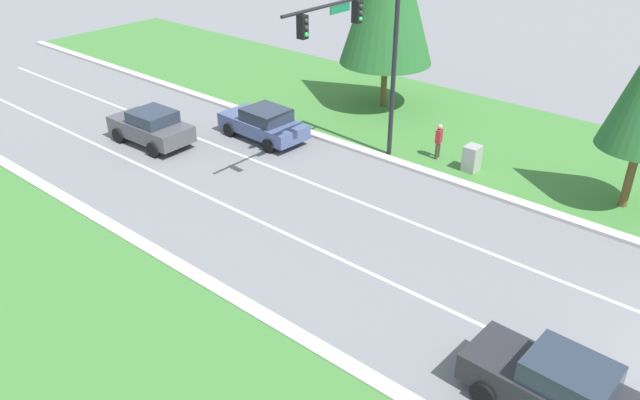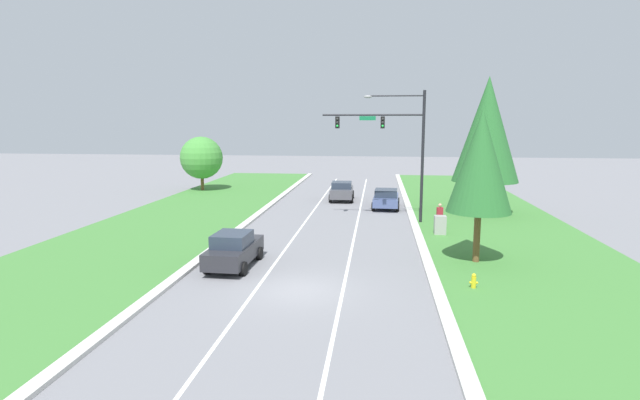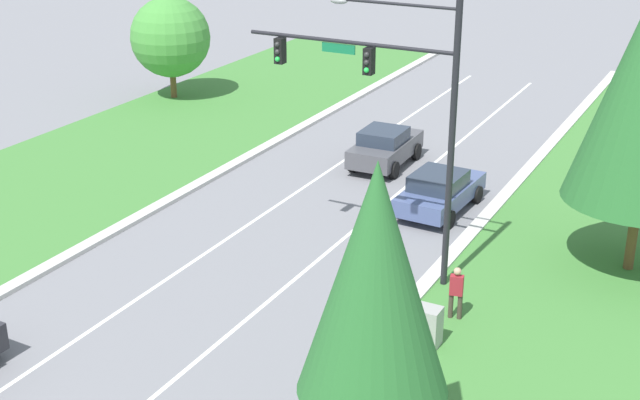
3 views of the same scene
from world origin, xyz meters
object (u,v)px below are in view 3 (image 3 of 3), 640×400
graphite_sedan (385,147)px  pedestrian (456,291)px  utility_cabinet (427,328)px  conifer_far_right_tree (375,281)px  slate_blue_sedan (440,191)px  oak_near_left_tree (170,37)px  traffic_signal_mast (396,97)px

graphite_sedan → pedestrian: (7.14, -11.14, 0.08)m
utility_cabinet → conifer_far_right_tree: (1.03, -5.98, 4.40)m
slate_blue_sedan → oak_near_left_tree: oak_near_left_tree is taller
pedestrian → oak_near_left_tree: 26.64m
graphite_sedan → pedestrian: size_ratio=2.52×
slate_blue_sedan → utility_cabinet: slate_blue_sedan is taller
conifer_far_right_tree → utility_cabinet: bearing=99.8°
graphite_sedan → oak_near_left_tree: bearing=161.1°
slate_blue_sedan → pedestrian: size_ratio=2.69×
slate_blue_sedan → conifer_far_right_tree: (4.18, -15.29, 4.22)m
pedestrian → traffic_signal_mast: bearing=-44.7°
utility_cabinet → pedestrian: size_ratio=0.72×
traffic_signal_mast → conifer_far_right_tree: 10.33m
slate_blue_sedan → utility_cabinet: size_ratio=3.74×
pedestrian → graphite_sedan: bearing=-68.7°
oak_near_left_tree → graphite_sedan: bearing=-17.3°
traffic_signal_mast → slate_blue_sedan: traffic_signal_mast is taller
traffic_signal_mast → utility_cabinet: size_ratio=7.37×
slate_blue_sedan → pedestrian: (3.32, -7.55, 0.14)m
graphite_sedan → utility_cabinet: size_ratio=3.51×
slate_blue_sedan → graphite_sedan: (-3.82, 3.59, 0.06)m
oak_near_left_tree → conifer_far_right_tree: 32.34m
oak_near_left_tree → conifer_far_right_tree: conifer_far_right_tree is taller
pedestrian → conifer_far_right_tree: conifer_far_right_tree is taller
utility_cabinet → pedestrian: pedestrian is taller
traffic_signal_mast → graphite_sedan: traffic_signal_mast is taller
graphite_sedan → oak_near_left_tree: 15.20m
traffic_signal_mast → pedestrian: (2.85, -1.88, -4.91)m
graphite_sedan → oak_near_left_tree: size_ratio=0.79×
pedestrian → oak_near_left_tree: oak_near_left_tree is taller
traffic_signal_mast → oak_near_left_tree: traffic_signal_mast is taller
utility_cabinet → slate_blue_sedan: bearing=108.7°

